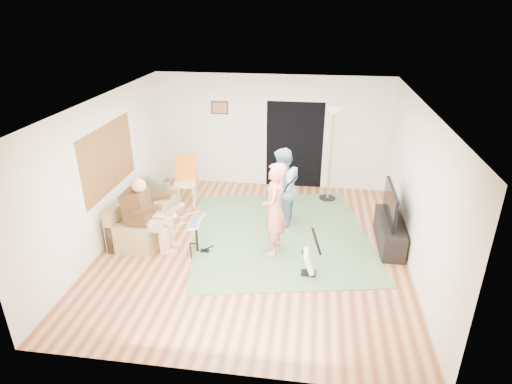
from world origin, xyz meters
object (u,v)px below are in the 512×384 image
Objects in this scene: torchiere_lamp at (332,139)px; guitarist at (282,189)px; tv_cabinet at (389,232)px; television at (391,203)px; singer at (274,209)px; dining_chair at (186,187)px; guitar_spare at (310,261)px; sofa at (143,218)px; drum_kit at (197,237)px.

guitarist is at bearing -124.46° from torchiere_lamp.
television is (-0.05, 0.00, 0.60)m from tv_cabinet.
dining_chair is (-2.16, 1.77, -0.47)m from singer.
singer is 1.10m from guitar_spare.
sofa is at bearing -178.64° from tv_cabinet.
guitarist is 0.77× the size of torchiere_lamp.
torchiere_lamp is at bearing 83.66° from guitar_spare.
singer is at bearing -164.77° from television.
guitar_spare is (0.67, -0.64, -0.60)m from singer.
guitar_spare is at bearing -139.43° from television.
dining_chair reaches higher than tv_cabinet.
tv_cabinet is (4.79, 0.11, -0.01)m from sofa.
dining_chair reaches higher than sofa.
tv_cabinet is (2.12, 0.56, -0.61)m from singer.
dining_chair is at bearing 68.89° from sofa.
singer is at bearing -112.47° from torchiere_lamp.
guitar_spare is at bearing 48.11° from singer.
singer is at bearing -1.54° from guitarist.
drum_kit is 1.51m from singer.
guitarist reaches higher than drum_kit.
television is (2.03, -0.47, 0.04)m from guitarist.
television is at bearing 1.38° from sofa.
sofa is at bearing 153.19° from drum_kit.
sofa is at bearing -178.62° from television.
singer is at bearing 8.26° from drum_kit.
drum_kit is 3.58m from television.
singer reaches higher than tv_cabinet.
torchiere_lamp is at bearing 146.32° from guitarist.
guitar_spare reaches higher than tv_cabinet.
guitar_spare is 1.94m from television.
television is (1.40, 1.20, 0.59)m from guitar_spare.
guitarist is 1.82× the size of guitar_spare.
singer is 1.56× the size of dining_chair.
guitarist reaches higher than tv_cabinet.
torchiere_lamp is (0.34, 3.07, 1.20)m from guitar_spare.
television reaches higher than sofa.
guitarist is 1.48× the size of dining_chair.
torchiere_lamp reaches higher than dining_chair.
television reaches higher than guitar_spare.
guitar_spare is at bearing -12.07° from drum_kit.
television is (1.06, -1.87, -0.61)m from torchiere_lamp.
drum_kit is 0.76× the size of guitar_spare.
sofa is 1.42m from dining_chair.
sofa reaches higher than tv_cabinet.
torchiere_lamp reaches higher than tv_cabinet.
singer is 0.81× the size of torchiere_lamp.
guitarist reaches higher than sofa.
singer is at bearing -48.94° from dining_chair.
torchiere_lamp is at bearing 2.30° from dining_chair.
guitarist is at bearing -28.18° from dining_chair.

